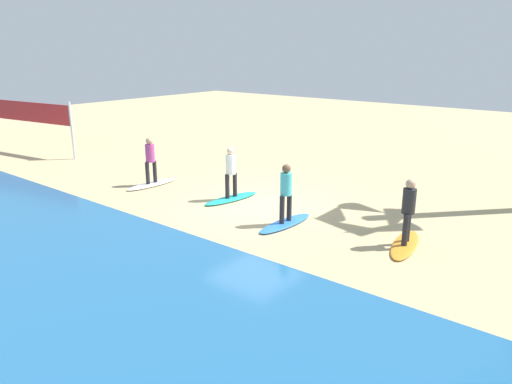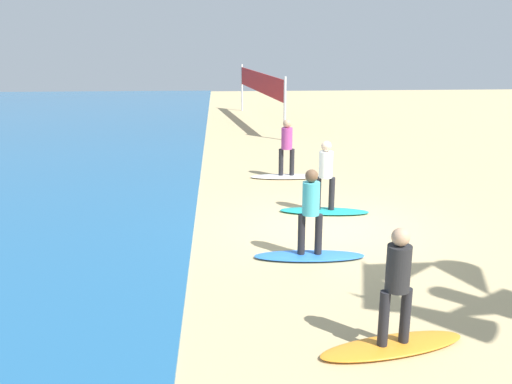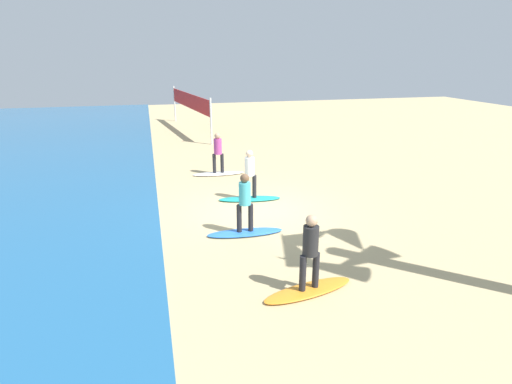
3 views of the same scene
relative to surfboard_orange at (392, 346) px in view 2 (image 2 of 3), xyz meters
name	(u,v)px [view 2 (image 2 of 3)]	position (x,y,z in m)	size (l,w,h in m)	color
ground_plane	(331,227)	(4.89, -0.13, -0.04)	(60.00, 60.00, 0.00)	tan
surfboard_orange	(392,346)	(0.00, 0.00, 0.00)	(2.10, 0.56, 0.09)	orange
surfer_orange	(398,278)	(0.00, 0.00, 0.99)	(0.32, 0.45, 1.64)	#232328
surfboard_blue	(309,256)	(3.20, 0.62, 0.00)	(2.10, 0.56, 0.09)	blue
surfer_blue	(311,206)	(3.20, 0.62, 0.99)	(0.32, 0.46, 1.64)	#232328
surfboard_teal	(324,211)	(5.91, -0.17, 0.00)	(2.10, 0.56, 0.09)	teal
surfer_teal	(326,170)	(5.91, -0.17, 0.99)	(0.32, 0.46, 1.64)	#232328
surfboard_white	(286,177)	(9.26, 0.34, 0.00)	(2.10, 0.56, 0.09)	white
surfer_white	(287,143)	(9.26, 0.34, 0.99)	(0.32, 0.46, 1.64)	#232328
volleyball_net	(260,85)	(19.75, 0.37, 1.74)	(9.00, 1.42, 2.50)	silver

